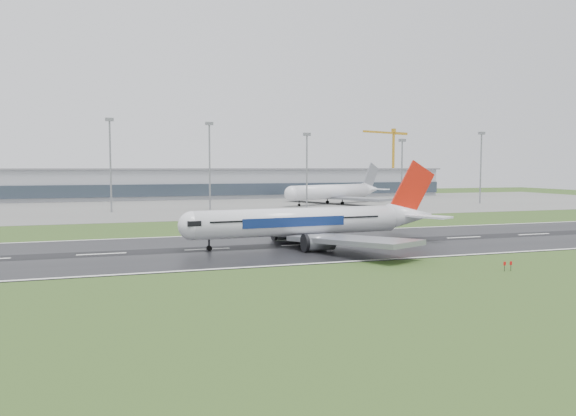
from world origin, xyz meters
name	(u,v)px	position (x,y,z in m)	size (l,w,h in m)	color
ground	(387,241)	(0.00, 0.00, 0.00)	(520.00, 520.00, 0.00)	#2C491A
runway	(387,241)	(0.00, 0.00, 0.05)	(400.00, 45.00, 0.10)	black
apron	(251,205)	(0.00, 125.00, 0.04)	(400.00, 130.00, 0.08)	slate
terminal	(224,184)	(0.00, 185.00, 7.50)	(240.00, 36.00, 15.00)	#8F939A
main_airliner	(316,204)	(-17.10, -0.71, 8.63)	(57.80, 55.05, 17.07)	white
parked_airliner	(334,184)	(35.61, 116.52, 8.94)	(60.44, 56.27, 17.72)	white
tower_crane	(393,161)	(110.18, 200.00, 20.31)	(40.83, 2.23, 40.62)	#BD861C
floodmast_1	(111,167)	(-58.29, 100.00, 16.42)	(0.64, 0.64, 32.84)	gray
floodmast_2	(210,168)	(-22.38, 100.00, 16.13)	(0.64, 0.64, 32.27)	gray
floodmast_3	(307,172)	(16.87, 100.00, 14.47)	(0.64, 0.64, 28.93)	gray
floodmast_4	(402,174)	(59.88, 100.00, 13.59)	(0.64, 0.64, 27.17)	gray
floodmast_5	(481,169)	(99.66, 100.00, 15.45)	(0.64, 0.64, 30.91)	gray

